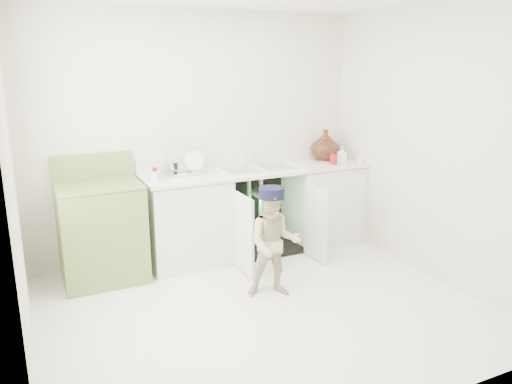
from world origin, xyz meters
The scene contains 5 objects.
ground centered at (0.00, 0.00, 0.00)m, with size 3.50×3.50×0.00m, color silver.
room_shell centered at (0.00, 0.00, 1.25)m, with size 6.00×5.50×1.26m.
counter_run centered at (0.58, 1.21, 0.48)m, with size 2.44×1.02×1.25m.
avocado_stove centered at (-1.08, 1.18, 0.47)m, with size 0.74×0.65×1.15m.
repair_worker centered at (0.20, 0.18, 0.49)m, with size 0.70×0.94×0.97m.
Camera 1 is at (-1.69, -3.38, 1.98)m, focal length 35.00 mm.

